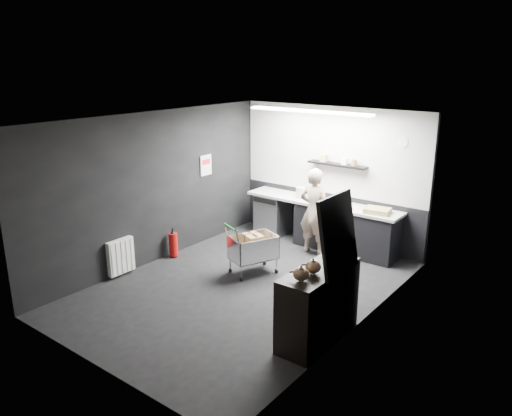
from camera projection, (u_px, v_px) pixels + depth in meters
The scene contains 22 objects.
floor at pixel (244, 287), 8.07m from camera, with size 5.50×5.50×0.00m, color black.
ceiling at pixel (242, 119), 7.30m from camera, with size 5.50×5.50×0.00m, color white.
wall_back at pixel (331, 176), 9.78m from camera, with size 5.50×5.50×0.00m, color black.
wall_front at pixel (89, 263), 5.59m from camera, with size 5.50×5.50×0.00m, color black.
wall_left at pixel (155, 188), 8.85m from camera, with size 5.50×5.50×0.00m, color black.
wall_right at pixel (362, 234), 6.52m from camera, with size 5.50×5.50×0.00m, color black.
kitchen_wall_panel at pixel (331, 151), 9.62m from camera, with size 3.95×0.02×1.70m, color silver.
dado_panel at pixel (329, 217), 10.01m from camera, with size 3.95×0.02×1.00m, color black.
floating_shelf at pixel (337, 165), 9.48m from camera, with size 1.20×0.22×0.04m, color black.
wall_clock at pixel (403, 142), 8.71m from camera, with size 0.20×0.20×0.03m, color white.
poster at pixel (206, 165), 9.77m from camera, with size 0.02×0.30×0.40m, color white.
poster_red_band at pixel (206, 162), 9.75m from camera, with size 0.01×0.22×0.10m, color red.
radiator at pixel (121, 256), 8.42m from camera, with size 0.10×0.50×0.60m, color white.
ceiling_strip at pixel (309, 111), 8.71m from camera, with size 2.40×0.20×0.04m, color white.
prep_counter at pixel (327, 224), 9.70m from camera, with size 3.20×0.61×0.90m.
person at pixel (314, 212), 9.27m from camera, with size 0.60×0.40×1.65m, color beige.
shopping_cart at pixel (253, 249), 8.50m from camera, with size 0.80×1.03×0.92m.
sideboard at pixel (321, 295), 6.45m from camera, with size 0.57×1.32×1.98m.
fire_extinguisher at pixel (173, 244), 9.24m from camera, with size 0.16×0.16×0.54m.
cardboard_box at pixel (377, 211), 8.92m from camera, with size 0.44×0.33×0.09m, color tan.
pink_tub at pixel (301, 192), 9.90m from camera, with size 0.21×0.21×0.21m, color beige.
white_container at pixel (313, 197), 9.69m from camera, with size 0.18×0.14×0.16m, color white.
Camera 1 is at (4.63, -5.72, 3.55)m, focal length 35.00 mm.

